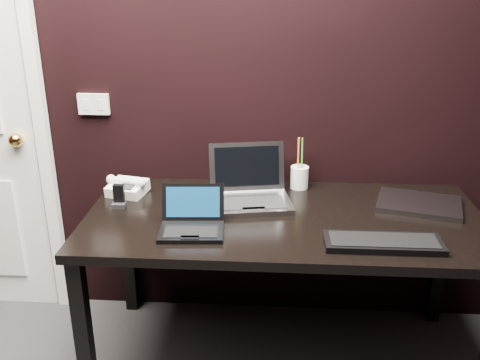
# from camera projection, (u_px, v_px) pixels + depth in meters

# --- Properties ---
(wall_back) EXTENTS (4.00, 0.00, 4.00)m
(wall_back) POSITION_uv_depth(u_px,v_px,m) (222.00, 67.00, 2.47)
(wall_back) COLOR black
(wall_back) RESTS_ON ground
(wall_switch) EXTENTS (0.15, 0.02, 0.10)m
(wall_switch) POSITION_uv_depth(u_px,v_px,m) (94.00, 104.00, 2.56)
(wall_switch) COLOR silver
(wall_switch) RESTS_ON wall_back
(desk) EXTENTS (1.70, 0.80, 0.74)m
(desk) POSITION_uv_depth(u_px,v_px,m) (284.00, 232.00, 2.31)
(desk) COLOR black
(desk) RESTS_ON ground
(netbook) EXTENTS (0.27, 0.24, 0.16)m
(netbook) POSITION_uv_depth(u_px,v_px,m) (192.00, 223.00, 2.14)
(netbook) COLOR black
(netbook) RESTS_ON desk
(silver_laptop) EXTENTS (0.40, 0.37, 0.24)m
(silver_laptop) POSITION_uv_depth(u_px,v_px,m) (250.00, 193.00, 2.40)
(silver_laptop) COLOR #97979C
(silver_laptop) RESTS_ON desk
(ext_keyboard) EXTENTS (0.44, 0.15, 0.03)m
(ext_keyboard) POSITION_uv_depth(u_px,v_px,m) (383.00, 243.00, 2.03)
(ext_keyboard) COLOR black
(ext_keyboard) RESTS_ON desk
(closed_laptop) EXTENTS (0.41, 0.34, 0.02)m
(closed_laptop) POSITION_uv_depth(u_px,v_px,m) (419.00, 204.00, 2.37)
(closed_laptop) COLOR gray
(closed_laptop) RESTS_ON desk
(desk_phone) EXTENTS (0.20, 0.18, 0.10)m
(desk_phone) POSITION_uv_depth(u_px,v_px,m) (127.00, 187.00, 2.49)
(desk_phone) COLOR white
(desk_phone) RESTS_ON desk
(mobile_phone) EXTENTS (0.06, 0.05, 0.10)m
(mobile_phone) POSITION_uv_depth(u_px,v_px,m) (119.00, 199.00, 2.36)
(mobile_phone) COLOR black
(mobile_phone) RESTS_ON desk
(pen_cup) EXTENTS (0.11, 0.11, 0.25)m
(pen_cup) POSITION_uv_depth(u_px,v_px,m) (299.00, 176.00, 2.56)
(pen_cup) COLOR white
(pen_cup) RESTS_ON desk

